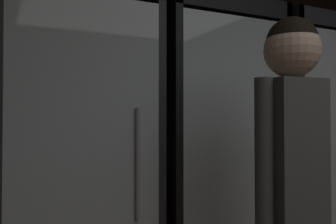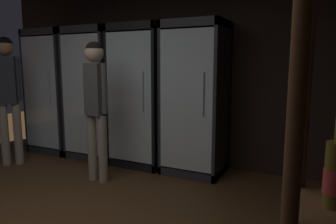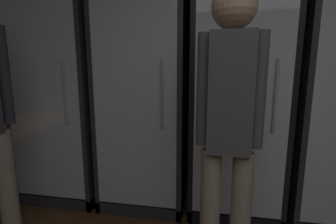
{
  "view_description": "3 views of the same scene",
  "coord_description": "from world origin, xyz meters",
  "px_view_note": "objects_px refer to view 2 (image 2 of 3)",
  "views": [
    {
      "loc": [
        -1.52,
        0.8,
        1.25
      ],
      "look_at": [
        -0.63,
        2.66,
        1.29
      ],
      "focal_mm": 39.17,
      "sensor_mm": 36.0,
      "label": 1
    },
    {
      "loc": [
        1.87,
        -1.02,
        1.4
      ],
      "look_at": [
        0.02,
        2.72,
        0.75
      ],
      "focal_mm": 33.67,
      "sensor_mm": 36.0,
      "label": 2
    },
    {
      "loc": [
        -0.59,
        0.67,
        1.2
      ],
      "look_at": [
        -0.92,
        2.54,
        0.88
      ],
      "focal_mm": 24.55,
      "sensor_mm": 36.0,
      "label": 3
    }
  ],
  "objects_px": {
    "cooler_right": "(196,100)",
    "shopper_far": "(8,86)",
    "cooler_center": "(143,97)",
    "shopper_near": "(96,97)",
    "cooler_far_left": "(58,92)",
    "cooler_left": "(97,95)"
  },
  "relations": [
    {
      "from": "shopper_far",
      "to": "shopper_near",
      "type": "bearing_deg",
      "value": 1.18
    },
    {
      "from": "cooler_right",
      "to": "cooler_center",
      "type": "bearing_deg",
      "value": 179.94
    },
    {
      "from": "cooler_right",
      "to": "shopper_far",
      "type": "bearing_deg",
      "value": -159.6
    },
    {
      "from": "cooler_right",
      "to": "shopper_near",
      "type": "xyz_separation_m",
      "value": [
        -0.92,
        -0.86,
        0.08
      ]
    },
    {
      "from": "cooler_left",
      "to": "cooler_right",
      "type": "height_order",
      "value": "same"
    },
    {
      "from": "cooler_center",
      "to": "shopper_near",
      "type": "bearing_deg",
      "value": -98.24
    },
    {
      "from": "cooler_far_left",
      "to": "shopper_far",
      "type": "distance_m",
      "value": 0.9
    },
    {
      "from": "cooler_center",
      "to": "shopper_near",
      "type": "xyz_separation_m",
      "value": [
        -0.12,
        -0.86,
        0.08
      ]
    },
    {
      "from": "cooler_far_left",
      "to": "cooler_left",
      "type": "relative_size",
      "value": 1.0
    },
    {
      "from": "cooler_center",
      "to": "cooler_right",
      "type": "height_order",
      "value": "same"
    },
    {
      "from": "cooler_left",
      "to": "cooler_right",
      "type": "relative_size",
      "value": 1.0
    },
    {
      "from": "cooler_right",
      "to": "shopper_far",
      "type": "height_order",
      "value": "cooler_right"
    },
    {
      "from": "cooler_left",
      "to": "shopper_near",
      "type": "distance_m",
      "value": 1.09
    },
    {
      "from": "cooler_left",
      "to": "shopper_far",
      "type": "height_order",
      "value": "cooler_left"
    },
    {
      "from": "cooler_far_left",
      "to": "cooler_center",
      "type": "height_order",
      "value": "same"
    },
    {
      "from": "cooler_far_left",
      "to": "shopper_near",
      "type": "bearing_deg",
      "value": -30.31
    },
    {
      "from": "cooler_far_left",
      "to": "shopper_near",
      "type": "xyz_separation_m",
      "value": [
        1.46,
        -0.86,
        0.08
      ]
    },
    {
      "from": "cooler_right",
      "to": "shopper_far",
      "type": "relative_size",
      "value": 1.09
    },
    {
      "from": "cooler_left",
      "to": "cooler_far_left",
      "type": "bearing_deg",
      "value": -179.96
    },
    {
      "from": "cooler_center",
      "to": "shopper_far",
      "type": "height_order",
      "value": "cooler_center"
    },
    {
      "from": "cooler_far_left",
      "to": "cooler_right",
      "type": "relative_size",
      "value": 1.0
    },
    {
      "from": "cooler_right",
      "to": "cooler_far_left",
      "type": "bearing_deg",
      "value": -180.0
    }
  ]
}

